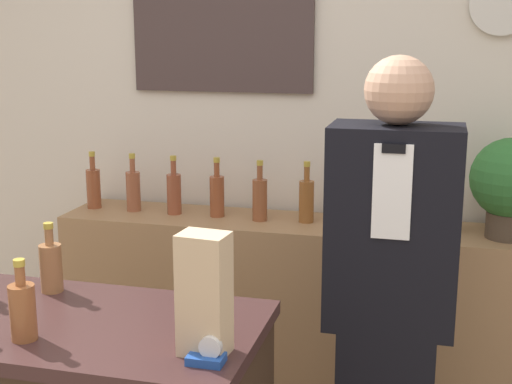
% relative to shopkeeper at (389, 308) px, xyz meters
% --- Properties ---
extents(back_wall, '(5.20, 0.09, 2.70)m').
position_rel_shopkeeper_xyz_m(back_wall, '(-0.51, 0.92, 0.53)').
color(back_wall, beige).
rests_on(back_wall, ground_plane).
extents(back_shelf, '(2.09, 0.38, 0.91)m').
position_rel_shopkeeper_xyz_m(back_shelf, '(-0.45, 0.67, -0.37)').
color(back_shelf, '#9E754C').
rests_on(back_shelf, ground_plane).
extents(shopkeeper, '(0.42, 0.26, 1.65)m').
position_rel_shopkeeper_xyz_m(shopkeeper, '(0.00, 0.00, 0.00)').
color(shopkeeper, black).
rests_on(shopkeeper, ground_plane).
extents(potted_plant, '(0.32, 0.32, 0.40)m').
position_rel_shopkeeper_xyz_m(potted_plant, '(0.41, 0.65, 0.31)').
color(potted_plant, '#4C3D2D').
rests_on(potted_plant, back_shelf).
extents(paper_bag, '(0.13, 0.10, 0.31)m').
position_rel_shopkeeper_xyz_m(paper_bag, '(-0.41, -0.68, 0.26)').
color(paper_bag, tan).
rests_on(paper_bag, display_counter).
extents(tape_dispenser, '(0.09, 0.06, 0.07)m').
position_rel_shopkeeper_xyz_m(tape_dispenser, '(-0.39, -0.74, 0.13)').
color(tape_dispenser, '#1E4799').
rests_on(tape_dispenser, display_counter).
extents(counter_bottle_4, '(0.07, 0.07, 0.22)m').
position_rel_shopkeeper_xyz_m(counter_bottle_4, '(-1.01, -0.39, 0.19)').
color(counter_bottle_4, '#95613A').
rests_on(counter_bottle_4, display_counter).
extents(counter_bottle_5, '(0.07, 0.07, 0.22)m').
position_rel_shopkeeper_xyz_m(counter_bottle_5, '(-0.89, -0.73, 0.19)').
color(counter_bottle_5, brown).
rests_on(counter_bottle_5, display_counter).
extents(shelf_bottle_0, '(0.06, 0.06, 0.27)m').
position_rel_shopkeeper_xyz_m(shelf_bottle_0, '(-1.41, 0.68, 0.19)').
color(shelf_bottle_0, brown).
rests_on(shelf_bottle_0, back_shelf).
extents(shelf_bottle_1, '(0.06, 0.06, 0.27)m').
position_rel_shopkeeper_xyz_m(shelf_bottle_1, '(-1.21, 0.68, 0.19)').
color(shelf_bottle_1, brown).
rests_on(shelf_bottle_1, back_shelf).
extents(shelf_bottle_2, '(0.06, 0.06, 0.27)m').
position_rel_shopkeeper_xyz_m(shelf_bottle_2, '(-1.01, 0.67, 0.19)').
color(shelf_bottle_2, brown).
rests_on(shelf_bottle_2, back_shelf).
extents(shelf_bottle_3, '(0.06, 0.06, 0.27)m').
position_rel_shopkeeper_xyz_m(shelf_bottle_3, '(-0.81, 0.68, 0.19)').
color(shelf_bottle_3, brown).
rests_on(shelf_bottle_3, back_shelf).
extents(shelf_bottle_4, '(0.06, 0.06, 0.27)m').
position_rel_shopkeeper_xyz_m(shelf_bottle_4, '(-0.61, 0.66, 0.19)').
color(shelf_bottle_4, brown).
rests_on(shelf_bottle_4, back_shelf).
extents(shelf_bottle_5, '(0.06, 0.06, 0.27)m').
position_rel_shopkeeper_xyz_m(shelf_bottle_5, '(-0.41, 0.68, 0.19)').
color(shelf_bottle_5, brown).
rests_on(shelf_bottle_5, back_shelf).
extents(shelf_bottle_6, '(0.06, 0.06, 0.27)m').
position_rel_shopkeeper_xyz_m(shelf_bottle_6, '(-0.21, 0.68, 0.19)').
color(shelf_bottle_6, brown).
rests_on(shelf_bottle_6, back_shelf).
extents(shelf_bottle_7, '(0.06, 0.06, 0.27)m').
position_rel_shopkeeper_xyz_m(shelf_bottle_7, '(-0.01, 0.68, 0.19)').
color(shelf_bottle_7, brown).
rests_on(shelf_bottle_7, back_shelf).
extents(shelf_bottle_8, '(0.06, 0.06, 0.27)m').
position_rel_shopkeeper_xyz_m(shelf_bottle_8, '(0.19, 0.68, 0.19)').
color(shelf_bottle_8, brown).
rests_on(shelf_bottle_8, back_shelf).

